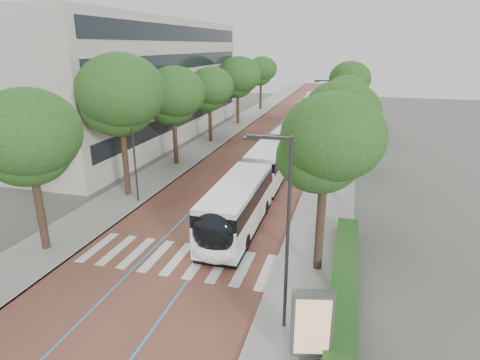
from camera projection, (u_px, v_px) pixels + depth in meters
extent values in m
plane|color=#51544C|center=(166.00, 268.00, 21.15)|extent=(160.00, 160.00, 0.00)
cube|color=brown|center=(288.00, 127.00, 57.63)|extent=(11.00, 140.00, 0.02)
cube|color=gray|center=(238.00, 124.00, 59.53)|extent=(4.00, 140.00, 0.12)
cube|color=gray|center=(341.00, 129.00, 55.69)|extent=(4.00, 140.00, 0.12)
cube|color=gray|center=(250.00, 124.00, 59.05)|extent=(0.20, 140.00, 0.14)
cube|color=gray|center=(328.00, 128.00, 56.18)|extent=(0.20, 140.00, 0.14)
cube|color=silver|center=(98.00, 247.00, 23.28)|extent=(0.55, 3.60, 0.01)
cube|color=silver|center=(117.00, 250.00, 22.96)|extent=(0.55, 3.60, 0.01)
cube|color=silver|center=(137.00, 253.00, 22.64)|extent=(0.55, 3.60, 0.01)
cube|color=silver|center=(157.00, 256.00, 22.32)|extent=(0.55, 3.60, 0.01)
cube|color=silver|center=(177.00, 259.00, 22.00)|extent=(0.55, 3.60, 0.01)
cube|color=silver|center=(199.00, 262.00, 21.68)|extent=(0.55, 3.60, 0.01)
cube|color=silver|center=(221.00, 265.00, 21.36)|extent=(0.55, 3.60, 0.01)
cube|color=silver|center=(243.00, 268.00, 21.04)|extent=(0.55, 3.60, 0.01)
cube|color=silver|center=(266.00, 272.00, 20.72)|extent=(0.55, 3.60, 0.01)
cube|color=#2885C8|center=(277.00, 126.00, 58.03)|extent=(0.12, 126.00, 0.01)
cube|color=#2885C8|center=(299.00, 127.00, 57.22)|extent=(0.12, 126.00, 0.01)
cube|color=#B8B5AA|center=(118.00, 80.00, 49.44)|extent=(18.00, 40.00, 14.00)
cube|color=black|center=(187.00, 116.00, 48.40)|extent=(0.12, 38.00, 1.60)
cube|color=black|center=(186.00, 89.00, 47.38)|extent=(0.12, 38.00, 1.60)
cube|color=black|center=(185.00, 61.00, 46.35)|extent=(0.12, 38.00, 1.60)
cube|color=black|center=(184.00, 33.00, 45.39)|extent=(0.12, 38.00, 1.60)
cube|color=#184518|center=(344.00, 286.00, 18.65)|extent=(1.20, 14.00, 0.80)
cylinder|color=#2F2F32|center=(288.00, 239.00, 15.35)|extent=(0.14, 0.14, 8.00)
cube|color=#2F2F32|center=(270.00, 138.00, 14.31)|extent=(1.70, 0.12, 0.12)
cube|color=#2F2F32|center=(251.00, 139.00, 14.51)|extent=(0.50, 0.20, 0.10)
cylinder|color=#2F2F32|center=(330.00, 123.00, 38.15)|extent=(0.14, 0.14, 8.00)
cube|color=#2F2F32|center=(324.00, 81.00, 37.11)|extent=(1.70, 0.12, 0.12)
cube|color=#2F2F32|center=(317.00, 81.00, 37.32)|extent=(0.50, 0.20, 0.10)
cylinder|color=#2F2F32|center=(134.00, 149.00, 28.69)|extent=(0.14, 0.14, 8.00)
cylinder|color=black|center=(41.00, 213.00, 22.35)|extent=(0.44, 0.44, 4.47)
ellipsoid|color=#1F3E14|center=(28.00, 142.00, 21.05)|extent=(5.36, 5.36, 4.56)
cylinder|color=black|center=(126.00, 163.00, 30.43)|extent=(0.44, 0.44, 5.29)
ellipsoid|color=#1F3E14|center=(120.00, 99.00, 28.89)|extent=(6.29, 6.29, 5.34)
cylinder|color=black|center=(175.00, 142.00, 38.76)|extent=(0.44, 0.44, 4.54)
ellipsoid|color=#1F3E14|center=(173.00, 99.00, 37.44)|extent=(5.64, 5.64, 4.79)
cylinder|color=black|center=(210.00, 124.00, 47.92)|extent=(0.44, 0.44, 4.27)
ellipsoid|color=#1F3E14|center=(209.00, 91.00, 46.68)|extent=(5.24, 5.24, 4.45)
cylinder|color=black|center=(238.00, 108.00, 58.81)|extent=(0.44, 0.44, 4.61)
ellipsoid|color=#1F3E14|center=(238.00, 79.00, 57.47)|extent=(6.13, 6.13, 5.21)
cylinder|color=black|center=(261.00, 96.00, 72.49)|extent=(0.44, 0.44, 4.63)
ellipsoid|color=#1F3E14|center=(261.00, 72.00, 71.14)|extent=(5.13, 5.13, 4.36)
cylinder|color=black|center=(320.00, 229.00, 20.26)|extent=(0.44, 0.44, 4.65)
ellipsoid|color=#1F3E14|center=(326.00, 148.00, 18.90)|extent=(4.90, 4.90, 4.16)
cylinder|color=black|center=(333.00, 168.00, 31.29)|extent=(0.44, 0.44, 4.09)
ellipsoid|color=#1F3E14|center=(337.00, 121.00, 30.10)|extent=(5.76, 5.76, 4.90)
cylinder|color=black|center=(340.00, 133.00, 44.10)|extent=(0.44, 0.44, 3.87)
ellipsoid|color=#1F3E14|center=(343.00, 101.00, 42.97)|extent=(5.03, 5.03, 4.28)
cylinder|color=black|center=(345.00, 110.00, 58.63)|extent=(0.44, 0.44, 4.22)
ellipsoid|color=#1F3E14|center=(347.00, 83.00, 57.40)|extent=(5.88, 5.88, 5.00)
cylinder|color=black|center=(256.00, 180.00, 29.43)|extent=(2.31, 0.92, 2.30)
cube|color=white|center=(237.00, 213.00, 24.91)|extent=(2.56, 9.38, 1.82)
cube|color=black|center=(237.00, 196.00, 24.54)|extent=(2.60, 9.19, 0.97)
cube|color=silver|center=(237.00, 186.00, 24.34)|extent=(2.51, 9.19, 0.31)
cube|color=black|center=(237.00, 229.00, 25.25)|extent=(2.51, 9.00, 0.35)
cube|color=white|center=(268.00, 169.00, 33.54)|extent=(2.55, 7.76, 1.82)
cube|color=black|center=(268.00, 156.00, 33.18)|extent=(2.59, 7.60, 0.97)
cube|color=silver|center=(268.00, 149.00, 32.97)|extent=(2.50, 7.60, 0.31)
cube|color=black|center=(267.00, 182.00, 33.89)|extent=(2.50, 7.45, 0.35)
ellipsoid|color=black|center=(214.00, 233.00, 20.53)|extent=(2.36, 1.12, 2.28)
ellipsoid|color=white|center=(214.00, 253.00, 20.85)|extent=(2.36, 1.02, 1.14)
cylinder|color=black|center=(208.00, 238.00, 23.35)|extent=(0.31, 1.00, 1.00)
cylinder|color=black|center=(246.00, 242.00, 22.78)|extent=(0.31, 1.00, 1.00)
cylinder|color=black|center=(259.00, 171.00, 35.59)|extent=(0.31, 1.00, 1.00)
cylinder|color=black|center=(284.00, 173.00, 35.03)|extent=(0.31, 1.00, 1.00)
cylinder|color=black|center=(234.00, 204.00, 28.25)|extent=(0.31, 1.00, 1.00)
cylinder|color=black|center=(265.00, 207.00, 27.68)|extent=(0.31, 1.00, 1.00)
cube|color=white|center=(294.00, 141.00, 43.42)|extent=(3.06, 12.10, 1.82)
cube|color=black|center=(294.00, 131.00, 43.05)|extent=(3.09, 11.87, 0.97)
cube|color=silver|center=(294.00, 125.00, 42.85)|extent=(3.00, 11.86, 0.31)
cube|color=black|center=(293.00, 151.00, 43.76)|extent=(2.99, 11.62, 0.35)
ellipsoid|color=black|center=(282.00, 147.00, 37.92)|extent=(2.40, 1.21, 2.28)
ellipsoid|color=white|center=(281.00, 159.00, 38.24)|extent=(2.39, 1.11, 1.14)
cylinder|color=black|center=(275.00, 155.00, 40.76)|extent=(0.35, 1.01, 1.00)
cylinder|color=black|center=(297.00, 157.00, 40.09)|extent=(0.35, 1.01, 1.00)
cylinder|color=black|center=(290.00, 140.00, 47.41)|extent=(0.35, 1.01, 1.00)
cylinder|color=black|center=(309.00, 141.00, 46.74)|extent=(0.35, 1.01, 1.00)
cube|color=white|center=(303.00, 120.00, 55.64)|extent=(2.87, 12.07, 1.82)
cube|color=black|center=(303.00, 112.00, 55.28)|extent=(2.91, 11.83, 0.97)
cube|color=silver|center=(303.00, 107.00, 55.07)|extent=(2.82, 11.83, 0.31)
cube|color=black|center=(302.00, 128.00, 55.99)|extent=(2.81, 11.59, 0.35)
ellipsoid|color=black|center=(299.00, 122.00, 50.02)|extent=(2.38, 1.17, 2.28)
ellipsoid|color=white|center=(298.00, 131.00, 50.34)|extent=(2.38, 1.07, 1.14)
cylinder|color=black|center=(291.00, 130.00, 52.83)|extent=(0.33, 1.01, 1.00)
cylinder|color=black|center=(309.00, 131.00, 52.32)|extent=(0.33, 1.01, 1.00)
cylinder|color=black|center=(297.00, 120.00, 59.64)|extent=(0.33, 1.01, 1.00)
cylinder|color=black|center=(313.00, 121.00, 59.12)|extent=(0.33, 1.01, 1.00)
cube|color=white|center=(312.00, 107.00, 66.89)|extent=(3.19, 12.12, 1.82)
cube|color=black|center=(313.00, 100.00, 66.53)|extent=(3.21, 11.89, 0.97)
cube|color=silver|center=(313.00, 97.00, 66.32)|extent=(3.12, 11.88, 0.31)
cube|color=black|center=(312.00, 114.00, 67.24)|extent=(3.11, 11.64, 0.35)
ellipsoid|color=black|center=(311.00, 108.00, 61.24)|extent=(2.41, 1.23, 2.28)
ellipsoid|color=white|center=(310.00, 115.00, 61.56)|extent=(2.40, 1.13, 1.14)
cylinder|color=black|center=(304.00, 115.00, 64.03)|extent=(0.36, 1.02, 1.00)
cylinder|color=black|center=(318.00, 116.00, 63.57)|extent=(0.36, 1.02, 1.00)
cylinder|color=black|center=(306.00, 108.00, 70.88)|extent=(0.36, 1.02, 1.00)
cylinder|color=black|center=(319.00, 109.00, 70.42)|extent=(0.36, 1.02, 1.00)
cube|color=#59595B|center=(309.00, 358.00, 14.59)|extent=(0.78, 0.70, 0.45)
cube|color=#59595B|center=(312.00, 324.00, 14.11)|extent=(1.50, 0.71, 2.57)
cube|color=tan|center=(313.00, 328.00, 13.91)|extent=(1.20, 0.30, 2.24)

